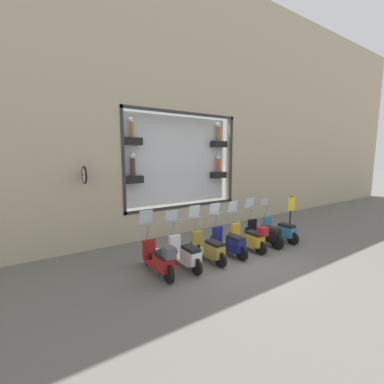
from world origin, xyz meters
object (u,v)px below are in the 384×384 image
Objects in this scene: scooter_teal_0 at (280,230)px; scooter_yellow_2 at (250,237)px; shop_sign_post at (291,214)px; scooter_navy_3 at (230,243)px; scooter_black_1 at (265,233)px; scooter_red_6 at (160,259)px; scooter_olive_4 at (209,248)px; scooter_white_5 at (186,254)px.

scooter_teal_0 is 1.00× the size of scooter_yellow_2.
scooter_teal_0 is 1.12m from shop_sign_post.
scooter_black_1 is at bearing -89.88° from scooter_navy_3.
scooter_navy_3 is 1.00× the size of scooter_red_6.
scooter_teal_0 is 1.10× the size of shop_sign_post.
scooter_olive_4 reaches higher than scooter_yellow_2.
scooter_yellow_2 is 1.10× the size of shop_sign_post.
shop_sign_post is (0.27, -0.98, 0.46)m from scooter_teal_0.
scooter_black_1 is at bearing -89.88° from scooter_olive_4.
scooter_olive_4 is (-0.01, 2.59, -0.02)m from scooter_black_1.
scooter_teal_0 is at bearing -90.01° from scooter_olive_4.
scooter_teal_0 is at bearing -89.39° from scooter_red_6.
scooter_red_6 is (-0.06, 1.73, 0.06)m from scooter_olive_4.
scooter_yellow_2 reaches higher than scooter_teal_0.
scooter_white_5 is 1.00× the size of scooter_red_6.
scooter_red_6 reaches higher than scooter_teal_0.
scooter_olive_4 is at bearing -88.13° from scooter_red_6.
scooter_olive_4 reaches higher than scooter_teal_0.
scooter_navy_3 is 2.59m from scooter_red_6.
scooter_red_6 reaches higher than scooter_navy_3.
scooter_yellow_2 is at bearing 97.11° from shop_sign_post.
scooter_navy_3 is at bearing 94.34° from shop_sign_post.
scooter_black_1 is at bearing -85.37° from scooter_yellow_2.
scooter_teal_0 is 2.59m from scooter_navy_3.
scooter_yellow_2 is at bearing -92.14° from scooter_olive_4.
shop_sign_post is at bearing -85.66° from scooter_navy_3.
scooter_navy_3 is 1.10× the size of shop_sign_post.
scooter_teal_0 is 3.46m from scooter_olive_4.
scooter_navy_3 is at bearing -89.88° from scooter_olive_4.
scooter_yellow_2 is (-0.06, 1.73, 0.04)m from scooter_teal_0.
shop_sign_post is at bearing -86.48° from scooter_olive_4.
scooter_red_6 reaches higher than scooter_white_5.
shop_sign_post is (0.34, -2.71, 0.42)m from scooter_yellow_2.
scooter_olive_4 reaches higher than shop_sign_post.
scooter_yellow_2 is at bearing -91.40° from scooter_white_5.
scooter_white_5 is at bearing 90.11° from scooter_black_1.
scooter_yellow_2 is 2.76m from shop_sign_post.
scooter_navy_3 is 1.00× the size of scooter_olive_4.
scooter_teal_0 is 1.00× the size of scooter_red_6.
scooter_black_1 is 1.92m from shop_sign_post.
scooter_black_1 is 2.59m from scooter_olive_4.
scooter_teal_0 is at bearing 105.60° from shop_sign_post.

